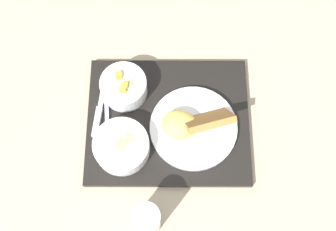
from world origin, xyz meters
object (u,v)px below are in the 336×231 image
Objects in this scene: plate_main at (193,126)px; knife at (98,116)px; glass_water at (147,220)px; spoon at (106,103)px; bowl_soup at (121,146)px; bowl_salad at (124,86)px.

plate_main reaches higher than knife.
knife is 0.28m from glass_water.
spoon is at bearing 168.42° from plate_main.
bowl_soup is 0.10m from knife.
plate_main is 1.87× the size of glass_water.
bowl_soup is 0.18m from glass_water.
spoon is 0.30m from glass_water.
bowl_salad is 0.19m from plate_main.
spoon is at bearing -22.69° from knife.
bowl_salad is at bearing 95.15° from bowl_soup.
glass_water is (0.13, -0.27, 0.03)m from spoon.
bowl_salad is 1.01× the size of glass_water.
bowl_salad is 0.65× the size of knife.
bowl_salad reaches higher than bowl_soup.
bowl_salad is 0.87× the size of bowl_soup.
plate_main is at bearing 69.89° from glass_water.
glass_water is at bearing -64.36° from bowl_soup.
bowl_soup is 0.75× the size of knife.
bowl_soup is at bearing -84.85° from bowl_salad.
plate_main is 0.23m from knife.
knife is at bearing -127.80° from bowl_salad.
spoon is (-0.05, 0.11, -0.02)m from bowl_soup.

